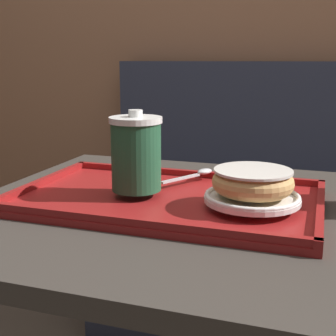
{
  "coord_description": "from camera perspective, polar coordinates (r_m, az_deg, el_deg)",
  "views": [
    {
      "loc": [
        0.22,
        -0.75,
        1.01
      ],
      "look_at": [
        -0.03,
        0.0,
        0.82
      ],
      "focal_mm": 50.0,
      "sensor_mm": 36.0,
      "label": 1
    }
  ],
  "objects": [
    {
      "name": "booth_bench",
      "position": [
        1.77,
        11.03,
        -10.16
      ],
      "size": [
        1.18,
        0.44,
        1.0
      ],
      "color": "#33384C",
      "rests_on": "ground_plane"
    },
    {
      "name": "plate_with_chocolate_donut",
      "position": [
        0.77,
        10.21,
        -3.57
      ],
      "size": [
        0.15,
        0.15,
        0.01
      ],
      "color": "white",
      "rests_on": "serving_tray"
    },
    {
      "name": "donut_chocolate_glazed",
      "position": [
        0.76,
        10.3,
        -1.61
      ],
      "size": [
        0.13,
        0.13,
        0.04
      ],
      "color": "tan",
      "rests_on": "plate_with_chocolate_donut"
    },
    {
      "name": "serving_tray",
      "position": [
        0.83,
        0.0,
        -3.83
      ],
      "size": [
        0.52,
        0.32,
        0.02
      ],
      "color": "maroon",
      "rests_on": "cafe_table"
    },
    {
      "name": "coffee_cup_front",
      "position": [
        0.81,
        -3.91,
        1.81
      ],
      "size": [
        0.09,
        0.09,
        0.14
      ],
      "color": "#235638",
      "rests_on": "serving_tray"
    },
    {
      "name": "cafe_table",
      "position": [
        0.9,
        2.02,
        -16.51
      ],
      "size": [
        0.76,
        0.68,
        0.76
      ],
      "color": "#38332D",
      "rests_on": "ground_plane"
    },
    {
      "name": "wall_behind",
      "position": [
        1.87,
        12.35,
        18.75
      ],
      "size": [
        8.0,
        0.05,
        2.4
      ],
      "color": "#9E6B4C",
      "rests_on": "ground_plane"
    },
    {
      "name": "spoon",
      "position": [
        0.93,
        3.75,
        -0.64
      ],
      "size": [
        0.08,
        0.12,
        0.01
      ],
      "rotation": [
        0.0,
        0.0,
        1.04
      ],
      "color": "silver",
      "rests_on": "serving_tray"
    }
  ]
}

